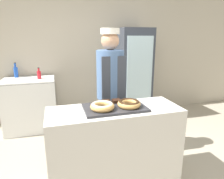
% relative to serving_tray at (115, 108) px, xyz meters
% --- Properties ---
extents(wall_back, '(8.00, 0.06, 2.70)m').
position_rel_serving_tray_xyz_m(wall_back, '(0.00, 2.13, 0.45)').
color(wall_back, '#BCB29E').
rests_on(wall_back, ground_plane).
extents(display_counter, '(1.38, 0.52, 0.89)m').
position_rel_serving_tray_xyz_m(display_counter, '(0.00, 0.00, -0.46)').
color(display_counter, beige).
rests_on(display_counter, ground_plane).
extents(serving_tray, '(0.63, 0.39, 0.02)m').
position_rel_serving_tray_xyz_m(serving_tray, '(0.00, 0.00, 0.00)').
color(serving_tray, '#2D2D33').
rests_on(serving_tray, display_counter).
extents(donut_light_glaze, '(0.24, 0.24, 0.07)m').
position_rel_serving_tray_xyz_m(donut_light_glaze, '(-0.14, -0.04, 0.05)').
color(donut_light_glaze, tan).
rests_on(donut_light_glaze, serving_tray).
extents(donut_chocolate_glaze, '(0.24, 0.24, 0.07)m').
position_rel_serving_tray_xyz_m(donut_chocolate_glaze, '(0.14, -0.04, 0.05)').
color(donut_chocolate_glaze, tan).
rests_on(donut_chocolate_glaze, serving_tray).
extents(brownie_back_left, '(0.09, 0.09, 0.03)m').
position_rel_serving_tray_xyz_m(brownie_back_left, '(-0.06, 0.13, 0.03)').
color(brownie_back_left, black).
rests_on(brownie_back_left, serving_tray).
extents(brownie_back_right, '(0.09, 0.09, 0.03)m').
position_rel_serving_tray_xyz_m(brownie_back_right, '(0.06, 0.13, 0.03)').
color(brownie_back_right, black).
rests_on(brownie_back_right, serving_tray).
extents(baker_person, '(0.35, 0.35, 1.71)m').
position_rel_serving_tray_xyz_m(baker_person, '(0.12, 0.59, 0.01)').
color(baker_person, '#4C4C51').
rests_on(baker_person, ground_plane).
extents(beverage_fridge, '(0.60, 0.60, 1.77)m').
position_rel_serving_tray_xyz_m(beverage_fridge, '(0.91, 1.74, -0.02)').
color(beverage_fridge, '#333842').
rests_on(beverage_fridge, ground_plane).
extents(chest_freezer, '(0.86, 0.64, 0.91)m').
position_rel_serving_tray_xyz_m(chest_freezer, '(-1.02, 1.75, -0.45)').
color(chest_freezer, white).
rests_on(chest_freezer, ground_plane).
extents(bottle_blue, '(0.07, 0.07, 0.26)m').
position_rel_serving_tray_xyz_m(bottle_blue, '(-1.23, 1.98, 0.11)').
color(bottle_blue, '#1E4CB2').
rests_on(bottle_blue, chest_freezer).
extents(bottle_red, '(0.07, 0.07, 0.19)m').
position_rel_serving_tray_xyz_m(bottle_red, '(-0.83, 1.73, 0.08)').
color(bottle_red, red).
rests_on(bottle_red, chest_freezer).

